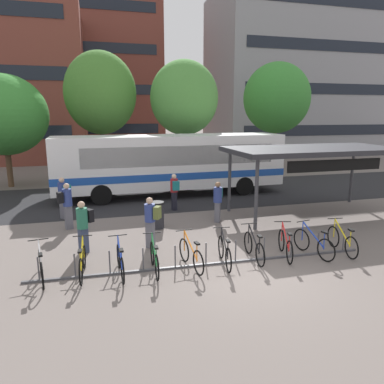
{
  "coord_description": "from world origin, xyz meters",
  "views": [
    {
      "loc": [
        -3.92,
        -8.54,
        4.32
      ],
      "look_at": [
        -0.31,
        4.88,
        1.27
      ],
      "focal_mm": 33.67,
      "sensor_mm": 36.0,
      "label": 1
    }
  ],
  "objects_px": {
    "street_tree_0": "(277,98)",
    "street_tree_1": "(184,98)",
    "commuter_teal_pack_2": "(218,199)",
    "street_tree_3": "(100,93)",
    "commuter_olive_pack_0": "(151,219)",
    "street_tree_2": "(4,115)",
    "parked_bicycle_yellow_9": "(342,241)",
    "trash_bin": "(157,215)",
    "parked_bicycle_blue_8": "(313,244)",
    "commuter_black_pack_5": "(83,223)",
    "parked_bicycle_orange_4": "(191,255)",
    "transit_shelter": "(313,152)",
    "commuter_teal_pack_4": "(63,195)",
    "parked_bicycle_black_6": "(254,248)",
    "parked_bicycle_blue_2": "(120,262)",
    "parked_bicycle_yellow_1": "(82,263)",
    "parked_bicycle_white_0": "(41,267)",
    "city_bus": "(170,162)",
    "commuter_teal_pack_3": "(174,190)",
    "parked_bicycle_black_5": "(225,252)",
    "commuter_black_pack_1": "(67,203)",
    "parked_bicycle_red_7": "(285,245)",
    "parked_bicycle_green_3": "(154,259)"
  },
  "relations": [
    {
      "from": "parked_bicycle_white_0",
      "to": "parked_bicycle_black_6",
      "type": "height_order",
      "value": "same"
    },
    {
      "from": "city_bus",
      "to": "street_tree_3",
      "type": "xyz_separation_m",
      "value": [
        -3.28,
        5.19,
        3.76
      ]
    },
    {
      "from": "parked_bicycle_yellow_9",
      "to": "street_tree_2",
      "type": "bearing_deg",
      "value": 46.79
    },
    {
      "from": "parked_bicycle_blue_8",
      "to": "commuter_black_pack_5",
      "type": "relative_size",
      "value": 1.01
    },
    {
      "from": "parked_bicycle_blue_2",
      "to": "commuter_teal_pack_3",
      "type": "height_order",
      "value": "commuter_teal_pack_3"
    },
    {
      "from": "transit_shelter",
      "to": "street_tree_3",
      "type": "relative_size",
      "value": 0.9
    },
    {
      "from": "parked_bicycle_black_5",
      "to": "commuter_olive_pack_0",
      "type": "height_order",
      "value": "commuter_olive_pack_0"
    },
    {
      "from": "street_tree_0",
      "to": "street_tree_1",
      "type": "xyz_separation_m",
      "value": [
        -7.98,
        -2.94,
        -0.2
      ]
    },
    {
      "from": "transit_shelter",
      "to": "parked_bicycle_white_0",
      "type": "bearing_deg",
      "value": -160.31
    },
    {
      "from": "parked_bicycle_blue_2",
      "to": "street_tree_2",
      "type": "height_order",
      "value": "street_tree_2"
    },
    {
      "from": "city_bus",
      "to": "parked_bicycle_blue_2",
      "type": "xyz_separation_m",
      "value": [
        -3.3,
        -9.34,
        -1.39
      ]
    },
    {
      "from": "parked_bicycle_orange_4",
      "to": "street_tree_2",
      "type": "distance_m",
      "value": 16.39
    },
    {
      "from": "street_tree_1",
      "to": "street_tree_2",
      "type": "height_order",
      "value": "street_tree_1"
    },
    {
      "from": "parked_bicycle_yellow_9",
      "to": "trash_bin",
      "type": "distance_m",
      "value": 6.57
    },
    {
      "from": "commuter_olive_pack_0",
      "to": "street_tree_2",
      "type": "distance_m",
      "value": 14.26
    },
    {
      "from": "parked_bicycle_yellow_9",
      "to": "street_tree_0",
      "type": "relative_size",
      "value": 0.21
    },
    {
      "from": "parked_bicycle_black_6",
      "to": "parked_bicycle_blue_2",
      "type": "bearing_deg",
      "value": 94.97
    },
    {
      "from": "parked_bicycle_yellow_9",
      "to": "commuter_black_pack_1",
      "type": "height_order",
      "value": "commuter_black_pack_1"
    },
    {
      "from": "parked_bicycle_yellow_1",
      "to": "transit_shelter",
      "type": "height_order",
      "value": "transit_shelter"
    },
    {
      "from": "commuter_olive_pack_0",
      "to": "commuter_teal_pack_2",
      "type": "height_order",
      "value": "commuter_olive_pack_0"
    },
    {
      "from": "parked_bicycle_red_7",
      "to": "parked_bicycle_black_6",
      "type": "bearing_deg",
      "value": 101.76
    },
    {
      "from": "parked_bicycle_black_5",
      "to": "parked_bicycle_black_6",
      "type": "relative_size",
      "value": 0.99
    },
    {
      "from": "transit_shelter",
      "to": "commuter_teal_pack_4",
      "type": "height_order",
      "value": "transit_shelter"
    },
    {
      "from": "parked_bicycle_blue_2",
      "to": "parked_bicycle_yellow_9",
      "type": "distance_m",
      "value": 6.87
    },
    {
      "from": "parked_bicycle_black_5",
      "to": "street_tree_2",
      "type": "bearing_deg",
      "value": 38.74
    },
    {
      "from": "parked_bicycle_white_0",
      "to": "commuter_teal_pack_2",
      "type": "xyz_separation_m",
      "value": [
        6.19,
        3.81,
        0.57
      ]
    },
    {
      "from": "parked_bicycle_black_6",
      "to": "parked_bicycle_yellow_9",
      "type": "relative_size",
      "value": 1.0
    },
    {
      "from": "parked_bicycle_yellow_9",
      "to": "commuter_teal_pack_2",
      "type": "height_order",
      "value": "commuter_teal_pack_2"
    },
    {
      "from": "parked_bicycle_yellow_1",
      "to": "parked_bicycle_yellow_9",
      "type": "xyz_separation_m",
      "value": [
        7.86,
        -0.36,
        0.0
      ]
    },
    {
      "from": "commuter_teal_pack_4",
      "to": "street_tree_3",
      "type": "bearing_deg",
      "value": -66.04
    },
    {
      "from": "commuter_teal_pack_3",
      "to": "street_tree_1",
      "type": "bearing_deg",
      "value": -24.06
    },
    {
      "from": "parked_bicycle_blue_2",
      "to": "parked_bicycle_green_3",
      "type": "height_order",
      "value": "same"
    },
    {
      "from": "commuter_olive_pack_0",
      "to": "commuter_black_pack_5",
      "type": "xyz_separation_m",
      "value": [
        -2.1,
        0.13,
        -0.02
      ]
    },
    {
      "from": "parked_bicycle_blue_2",
      "to": "street_tree_3",
      "type": "xyz_separation_m",
      "value": [
        0.02,
        14.52,
        5.15
      ]
    },
    {
      "from": "city_bus",
      "to": "parked_bicycle_yellow_9",
      "type": "bearing_deg",
      "value": 109.15
    },
    {
      "from": "commuter_teal_pack_4",
      "to": "street_tree_0",
      "type": "bearing_deg",
      "value": -108.97
    },
    {
      "from": "parked_bicycle_black_5",
      "to": "commuter_olive_pack_0",
      "type": "bearing_deg",
      "value": 51.56
    },
    {
      "from": "parked_bicycle_red_7",
      "to": "street_tree_1",
      "type": "bearing_deg",
      "value": 14.71
    },
    {
      "from": "parked_bicycle_red_7",
      "to": "parked_bicycle_yellow_9",
      "type": "bearing_deg",
      "value": -78.94
    },
    {
      "from": "commuter_black_pack_1",
      "to": "commuter_teal_pack_3",
      "type": "xyz_separation_m",
      "value": [
        4.49,
        1.62,
        -0.07
      ]
    },
    {
      "from": "parked_bicycle_blue_2",
      "to": "commuter_teal_pack_3",
      "type": "relative_size",
      "value": 1.03
    },
    {
      "from": "parked_bicycle_yellow_9",
      "to": "parked_bicycle_blue_8",
      "type": "bearing_deg",
      "value": 94.58
    },
    {
      "from": "parked_bicycle_yellow_1",
      "to": "parked_bicycle_orange_4",
      "type": "distance_m",
      "value": 2.97
    },
    {
      "from": "commuter_teal_pack_2",
      "to": "street_tree_0",
      "type": "distance_m",
      "value": 15.88
    },
    {
      "from": "parked_bicycle_yellow_1",
      "to": "commuter_olive_pack_0",
      "type": "height_order",
      "value": "commuter_olive_pack_0"
    },
    {
      "from": "street_tree_2",
      "to": "parked_bicycle_white_0",
      "type": "bearing_deg",
      "value": -75.95
    },
    {
      "from": "city_bus",
      "to": "commuter_teal_pack_3",
      "type": "relative_size",
      "value": 7.25
    },
    {
      "from": "commuter_teal_pack_2",
      "to": "street_tree_3",
      "type": "bearing_deg",
      "value": -128.68
    },
    {
      "from": "street_tree_0",
      "to": "commuter_black_pack_1",
      "type": "bearing_deg",
      "value": -141.39
    },
    {
      "from": "parked_bicycle_green_3",
      "to": "street_tree_2",
      "type": "distance_m",
      "value": 15.94
    }
  ]
}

